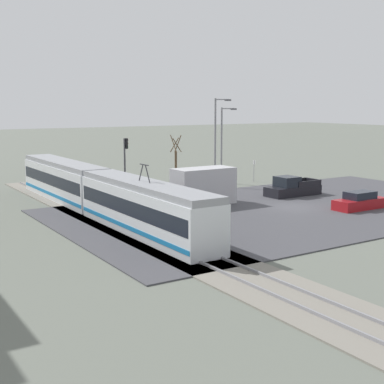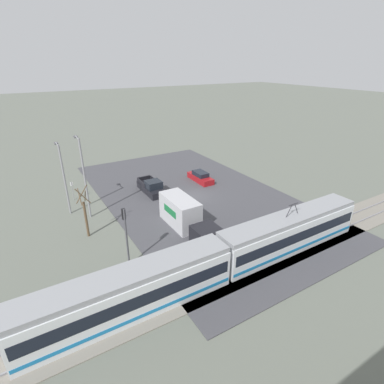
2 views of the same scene
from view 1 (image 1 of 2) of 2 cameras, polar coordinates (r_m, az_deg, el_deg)
ground_plane at (r=44.55m, az=10.67°, el=-1.67°), size 320.00×320.00×0.00m
road_surface at (r=44.54m, az=10.67°, el=-1.62°), size 21.30×38.24×0.08m
rail_bed at (r=36.37m, az=-6.14°, el=-3.95°), size 52.51×4.40×0.22m
light_rail_tram at (r=41.58m, az=-10.00°, el=-0.02°), size 30.48×2.61×4.51m
box_truck at (r=44.18m, az=-0.09°, el=0.36°), size 2.39×8.92×3.05m
pickup_truck at (r=50.07m, az=10.62°, el=0.41°), size 2.08×5.37×1.81m
sedan_car_0 at (r=44.96m, az=17.45°, el=-0.98°), size 1.71×4.71×1.41m
traffic_light_pole at (r=48.92m, az=-7.11°, el=3.49°), size 0.28×0.47×5.36m
street_tree at (r=53.73m, az=-1.73°, el=2.98°), size 1.27×1.05×5.39m
street_lamp_near_crossing at (r=57.49m, az=3.33°, el=5.59°), size 0.36×1.95×8.08m
street_lamp_mid_block at (r=54.80m, az=2.65°, el=5.92°), size 0.36×1.95×9.01m
no_parking_sign at (r=58.99m, az=6.62°, el=2.49°), size 0.32×0.08×2.36m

